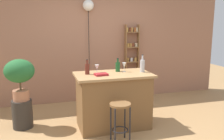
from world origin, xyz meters
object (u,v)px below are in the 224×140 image
object	(u,v)px
bottle_sauce_amber	(142,65)
wine_glass_left	(97,67)
cookbook	(101,74)
pendant_globe_light	(88,6)
plant_stool	(22,114)
bar_stool	(120,114)
spice_shelf	(132,61)
wine_glass_center	(124,65)
bottle_spirits_clear	(87,69)
potted_plant	(20,74)
bottle_wine_red	(118,66)

from	to	relation	value
bottle_sauce_amber	wine_glass_left	xyz separation A→B (m)	(-0.81, 0.03, -0.00)
cookbook	pendant_globe_light	world-z (taller)	pendant_globe_light
plant_stool	pendant_globe_light	distance (m)	2.64
wine_glass_left	bottle_sauce_amber	bearing A→B (deg)	-2.39
wine_glass_left	bar_stool	bearing A→B (deg)	-71.16
bar_stool	pendant_globe_light	world-z (taller)	pendant_globe_light
spice_shelf	pendant_globe_light	bearing A→B (deg)	178.52
wine_glass_center	pendant_globe_light	xyz separation A→B (m)	(-0.35, 1.44, 1.08)
spice_shelf	wine_glass_left	world-z (taller)	spice_shelf
spice_shelf	wine_glass_center	size ratio (longest dim) A/B	10.75
bottle_spirits_clear	cookbook	xyz separation A→B (m)	(0.20, -0.16, -0.08)
bottle_spirits_clear	potted_plant	bearing A→B (deg)	164.03
bottle_sauce_amber	potted_plant	bearing A→B (deg)	169.00
bottle_sauce_amber	bottle_spirits_clear	bearing A→B (deg)	174.88
bottle_spirits_clear	spice_shelf	bearing A→B (deg)	46.93
wine_glass_left	pendant_globe_light	size ratio (longest dim) A/B	0.07
pendant_globe_light	plant_stool	bearing A→B (deg)	-141.07
wine_glass_center	cookbook	xyz separation A→B (m)	(-0.46, -0.19, -0.10)
plant_stool	wine_glass_center	distance (m)	1.97
bottle_wine_red	wine_glass_left	distance (m)	0.43
bottle_spirits_clear	bottle_wine_red	bearing A→B (deg)	7.71
wine_glass_left	potted_plant	bearing A→B (deg)	163.68
wine_glass_center	plant_stool	bearing A→B (deg)	170.72
wine_glass_left	bottle_spirits_clear	bearing A→B (deg)	161.25
pendant_globe_light	wine_glass_center	bearing A→B (deg)	-76.39
bottle_wine_red	bottle_sauce_amber	bearing A→B (deg)	-22.06
wine_glass_left	pendant_globe_light	world-z (taller)	pendant_globe_light
bottle_wine_red	wine_glass_center	world-z (taller)	bottle_wine_red
potted_plant	bottle_sauce_amber	distance (m)	2.11
bar_stool	cookbook	world-z (taller)	cookbook
bottle_sauce_amber	wine_glass_left	distance (m)	0.81
cookbook	bottle_sauce_amber	bearing A→B (deg)	-1.44
potted_plant	cookbook	size ratio (longest dim) A/B	3.43
potted_plant	bottle_wine_red	world-z (taller)	potted_plant
potted_plant	bottle_wine_red	xyz separation A→B (m)	(1.67, -0.24, 0.09)
potted_plant	bottle_sauce_amber	size ratio (longest dim) A/B	2.32
spice_shelf	pendant_globe_light	world-z (taller)	pendant_globe_light
bottle_wine_red	bottle_sauce_amber	world-z (taller)	bottle_sauce_amber
potted_plant	pendant_globe_light	bearing A→B (deg)	38.93
bottle_wine_red	wine_glass_left	bearing A→B (deg)	-162.45
pendant_globe_light	cookbook	bearing A→B (deg)	-94.12
spice_shelf	plant_stool	bearing A→B (deg)	-155.36
plant_stool	bottle_spirits_clear	world-z (taller)	bottle_spirits_clear
bottle_wine_red	bottle_sauce_amber	xyz separation A→B (m)	(0.40, -0.16, 0.03)
bar_stool	potted_plant	size ratio (longest dim) A/B	0.87
potted_plant	plant_stool	bearing A→B (deg)	0.00
spice_shelf	bottle_wine_red	distance (m)	1.57
pendant_globe_light	potted_plant	bearing A→B (deg)	-141.07
plant_stool	bottle_spirits_clear	xyz separation A→B (m)	(1.10, -0.32, 0.80)
plant_stool	wine_glass_center	size ratio (longest dim) A/B	3.02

